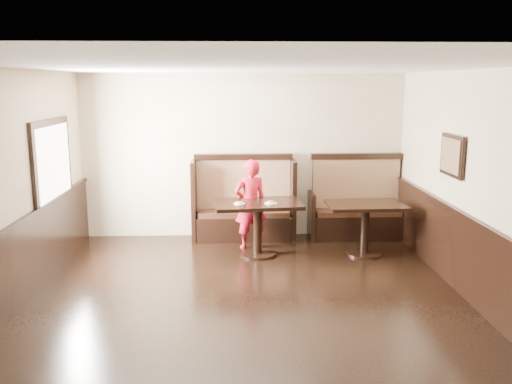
{
  "coord_description": "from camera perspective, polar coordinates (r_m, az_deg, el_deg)",
  "views": [
    {
      "loc": [
        -0.15,
        -5.75,
        2.64
      ],
      "look_at": [
        0.17,
        2.35,
        1.0
      ],
      "focal_mm": 38.0,
      "sensor_mm": 36.0,
      "label": 1
    }
  ],
  "objects": [
    {
      "name": "pizza_plate_left",
      "position": [
        8.19,
        -1.76,
        -1.17
      ],
      "size": [
        0.18,
        0.18,
        0.03
      ],
      "color": "white",
      "rests_on": "table_main"
    },
    {
      "name": "booth_main",
      "position": [
        9.29,
        -1.31,
        -1.72
      ],
      "size": [
        1.75,
        0.72,
        1.45
      ],
      "color": "black",
      "rests_on": "ground"
    },
    {
      "name": "child",
      "position": [
        8.68,
        -0.59,
        -1.29
      ],
      "size": [
        0.61,
        0.49,
        1.45
      ],
      "primitive_type": "imported",
      "rotation": [
        0.0,
        0.0,
        3.44
      ],
      "color": "red",
      "rests_on": "ground"
    },
    {
      "name": "pizza_plate_right",
      "position": [
        8.22,
        1.57,
        -1.12
      ],
      "size": [
        0.19,
        0.19,
        0.04
      ],
      "color": "white",
      "rests_on": "table_main"
    },
    {
      "name": "room_shell",
      "position": [
        6.34,
        -3.55,
        -6.68
      ],
      "size": [
        7.0,
        7.0,
        7.0
      ],
      "color": "beige",
      "rests_on": "ground"
    },
    {
      "name": "booth_neighbor",
      "position": [
        9.53,
        10.5,
        -1.86
      ],
      "size": [
        1.65,
        0.72,
        1.45
      ],
      "color": "black",
      "rests_on": "ground"
    },
    {
      "name": "table_main",
      "position": [
        8.33,
        0.17,
        -2.41
      ],
      "size": [
        1.4,
        0.96,
        0.84
      ],
      "rotation": [
        0.0,
        0.0,
        0.11
      ],
      "color": "black",
      "rests_on": "ground"
    },
    {
      "name": "table_neighbor",
      "position": [
        8.54,
        11.43,
        -2.53
      ],
      "size": [
        1.19,
        0.79,
        0.82
      ],
      "rotation": [
        0.0,
        0.0,
        0.02
      ],
      "color": "black",
      "rests_on": "ground"
    },
    {
      "name": "ground",
      "position": [
        6.32,
        -0.75,
        -13.22
      ],
      "size": [
        7.0,
        7.0,
        0.0
      ],
      "primitive_type": "plane",
      "color": "black",
      "rests_on": "ground"
    }
  ]
}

